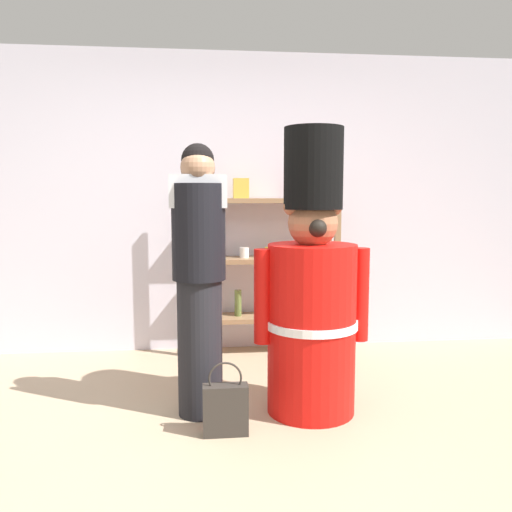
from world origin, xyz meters
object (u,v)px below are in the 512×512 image
object	(u,v)px
teddy_bear_guard	(312,298)
person_shopper	(199,276)
merchandise_shelf	(269,255)
shopping_bag	(225,408)

from	to	relation	value
teddy_bear_guard	person_shopper	distance (m)	0.72
merchandise_shelf	teddy_bear_guard	world-z (taller)	teddy_bear_guard
teddy_bear_guard	shopping_bag	world-z (taller)	teddy_bear_guard
person_shopper	shopping_bag	bearing A→B (deg)	-65.67
merchandise_shelf	shopping_bag	size ratio (longest dim) A/B	3.95
merchandise_shelf	teddy_bear_guard	xyz separation A→B (m)	(0.09, -1.30, -0.13)
merchandise_shelf	teddy_bear_guard	size ratio (longest dim) A/B	0.96
merchandise_shelf	person_shopper	xyz separation A→B (m)	(-0.61, -1.27, 0.02)
person_shopper	shopping_bag	distance (m)	0.80
person_shopper	teddy_bear_guard	bearing A→B (deg)	-2.71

